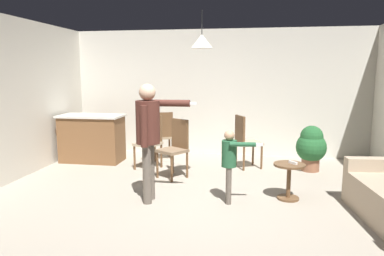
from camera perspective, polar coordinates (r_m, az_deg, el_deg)
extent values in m
plane|color=#9E9384|center=(4.95, 0.66, -12.35)|extent=(7.68, 7.68, 0.00)
cube|color=silver|center=(7.81, 4.23, 5.61)|extent=(6.40, 0.10, 2.70)
cube|color=tan|center=(5.61, 27.31, -7.41)|extent=(0.86, 0.27, 0.63)
cylinder|color=brown|center=(5.56, 24.03, -10.40)|extent=(0.05, 0.05, 0.06)
cube|color=brown|center=(7.50, -15.64, -1.73)|extent=(1.20, 0.60, 0.91)
cube|color=beige|center=(7.43, -15.79, 1.87)|extent=(1.26, 0.66, 0.04)
cylinder|color=brown|center=(5.24, 15.28, -5.67)|extent=(0.44, 0.44, 0.03)
cylinder|color=brown|center=(5.31, 15.16, -8.39)|extent=(0.06, 0.06, 0.49)
cylinder|color=brown|center=(5.38, 15.06, -10.73)|extent=(0.31, 0.31, 0.03)
cylinder|color=#60564C|center=(5.12, -6.66, -6.79)|extent=(0.12, 0.12, 0.83)
cylinder|color=#60564C|center=(4.96, -7.18, -7.32)|extent=(0.12, 0.12, 0.83)
cylinder|color=#4C261E|center=(4.90, -7.07, 0.94)|extent=(0.33, 0.33, 0.59)
sphere|color=#D8AD8C|center=(4.86, -7.16, 5.68)|extent=(0.22, 0.22, 0.22)
cylinder|color=#4C261E|center=(4.99, -3.47, 3.98)|extent=(0.55, 0.11, 0.10)
cube|color=white|center=(4.93, 0.02, 3.94)|extent=(0.13, 0.04, 0.04)
cylinder|color=#4C261E|center=(4.72, -7.67, 0.26)|extent=(0.10, 0.10, 0.55)
cylinder|color=#60564C|center=(5.07, 5.83, -8.80)|extent=(0.08, 0.08, 0.52)
cylinder|color=#60564C|center=(4.97, 5.88, -9.18)|extent=(0.08, 0.08, 0.52)
cylinder|color=#265938|center=(4.90, 5.93, -4.08)|extent=(0.20, 0.20, 0.37)
sphere|color=tan|center=(4.85, 5.98, -1.17)|extent=(0.14, 0.14, 0.14)
cylinder|color=#265938|center=(5.02, 5.88, -3.98)|extent=(0.06, 0.06, 0.34)
cylinder|color=#265938|center=(4.76, 8.09, -2.61)|extent=(0.35, 0.09, 0.06)
cube|color=white|center=(4.78, 10.50, -2.62)|extent=(0.13, 0.05, 0.04)
cylinder|color=brown|center=(6.14, -0.79, -5.91)|extent=(0.04, 0.04, 0.45)
cylinder|color=brown|center=(6.39, -3.09, -5.33)|extent=(0.04, 0.04, 0.45)
cylinder|color=brown|center=(5.90, -3.26, -6.54)|extent=(0.04, 0.04, 0.45)
cylinder|color=brown|center=(6.16, -5.55, -5.91)|extent=(0.04, 0.04, 0.45)
cube|color=#7F664C|center=(6.09, -3.19, -3.64)|extent=(0.58, 0.58, 0.05)
cube|color=brown|center=(6.16, -1.92, -0.87)|extent=(0.33, 0.25, 0.50)
cylinder|color=brown|center=(7.28, -5.93, -3.60)|extent=(0.04, 0.04, 0.45)
cylinder|color=brown|center=(7.34, -3.14, -3.47)|extent=(0.04, 0.04, 0.45)
cylinder|color=brown|center=(7.63, -6.29, -3.03)|extent=(0.04, 0.04, 0.45)
cylinder|color=brown|center=(7.68, -3.62, -2.91)|extent=(0.04, 0.04, 0.45)
cube|color=#997F60|center=(7.43, -4.77, -1.36)|extent=(0.55, 0.55, 0.05)
cube|color=brown|center=(7.20, -4.57, 0.53)|extent=(0.36, 0.18, 0.50)
cylinder|color=brown|center=(6.97, 7.04, -4.20)|extent=(0.04, 0.04, 0.45)
cylinder|color=brown|center=(6.65, 8.27, -4.86)|extent=(0.04, 0.04, 0.45)
cylinder|color=brown|center=(7.11, 9.71, -3.98)|extent=(0.04, 0.04, 0.45)
cylinder|color=brown|center=(6.80, 11.04, -4.62)|extent=(0.04, 0.04, 0.45)
cube|color=tan|center=(6.83, 9.07, -2.37)|extent=(0.56, 0.56, 0.05)
cube|color=brown|center=(6.70, 7.66, -0.16)|extent=(0.20, 0.36, 0.50)
cylinder|color=brown|center=(6.82, -4.92, -4.45)|extent=(0.04, 0.04, 0.45)
cylinder|color=brown|center=(7.01, -7.43, -4.13)|extent=(0.04, 0.04, 0.45)
cylinder|color=brown|center=(6.52, -6.58, -5.09)|extent=(0.04, 0.04, 0.45)
cylinder|color=brown|center=(6.72, -9.16, -4.73)|extent=(0.04, 0.04, 0.45)
cube|color=tan|center=(6.71, -7.06, -2.52)|extent=(0.53, 0.53, 0.05)
cube|color=brown|center=(6.82, -6.22, 0.03)|extent=(0.37, 0.15, 0.50)
cylinder|color=brown|center=(6.94, 18.35, -5.48)|extent=(0.32, 0.32, 0.25)
sphere|color=#235B2D|center=(6.88, 18.48, -2.92)|extent=(0.55, 0.55, 0.55)
sphere|color=#235B2D|center=(6.84, 18.56, -1.34)|extent=(0.41, 0.41, 0.41)
cube|color=white|center=(5.23, 15.81, -5.35)|extent=(0.12, 0.12, 0.04)
cone|color=silver|center=(5.45, 1.58, 13.68)|extent=(0.32, 0.32, 0.20)
cylinder|color=black|center=(5.48, 1.59, 16.50)|extent=(0.01, 0.01, 0.36)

